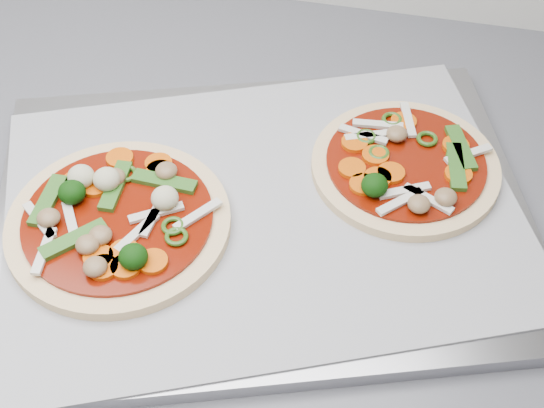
# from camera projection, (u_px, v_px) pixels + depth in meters

# --- Properties ---
(countertop) EXTENTS (3.60, 0.60, 0.04)m
(countertop) POSITION_uv_depth(u_px,v_px,m) (328.00, 203.00, 0.73)
(countertop) COLOR #55555C
(countertop) RESTS_ON base_cabinet
(baking_tray) EXTENTS (0.56, 0.48, 0.02)m
(baking_tray) POSITION_uv_depth(u_px,v_px,m) (263.00, 213.00, 0.68)
(baking_tray) COLOR gray
(baking_tray) RESTS_ON countertop
(parchment) EXTENTS (0.54, 0.48, 0.00)m
(parchment) POSITION_uv_depth(u_px,v_px,m) (263.00, 207.00, 0.67)
(parchment) COLOR #A5A5AB
(parchment) RESTS_ON baking_tray
(pizza_left) EXTENTS (0.20, 0.20, 0.03)m
(pizza_left) POSITION_uv_depth(u_px,v_px,m) (117.00, 219.00, 0.65)
(pizza_left) COLOR beige
(pizza_left) RESTS_ON parchment
(pizza_right) EXTENTS (0.22, 0.22, 0.03)m
(pizza_right) POSITION_uv_depth(u_px,v_px,m) (405.00, 165.00, 0.70)
(pizza_right) COLOR beige
(pizza_right) RESTS_ON parchment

